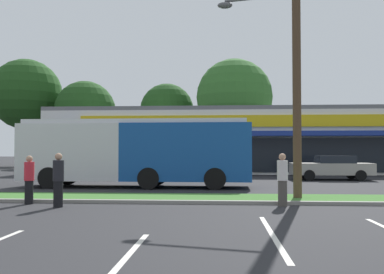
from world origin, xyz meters
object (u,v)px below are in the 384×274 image
(utility_pole, at_px, (292,47))
(car_2, at_px, (332,167))
(city_bus, at_px, (136,151))
(pedestrian_far, at_px, (29,180))
(pedestrian_by_pole, at_px, (282,180))
(pedestrian_near_bench, at_px, (58,180))
(car_1, at_px, (155,167))

(utility_pole, xyz_separation_m, car_2, (4.13, 10.98, -4.71))
(city_bus, relative_size, pedestrian_far, 6.92)
(pedestrian_by_pole, bearing_deg, car_2, 170.91)
(pedestrian_by_pole, height_order, pedestrian_far, pedestrian_by_pole)
(pedestrian_near_bench, xyz_separation_m, pedestrian_far, (-1.27, 0.72, -0.04))
(car_1, relative_size, pedestrian_by_pole, 2.65)
(car_2, xyz_separation_m, pedestrian_far, (-13.04, -12.50, 0.05))
(city_bus, bearing_deg, car_2, -150.79)
(pedestrian_by_pole, relative_size, pedestrian_far, 1.05)
(utility_pole, height_order, pedestrian_near_bench, utility_pole)
(pedestrian_by_pole, bearing_deg, utility_pole, 169.83)
(car_2, height_order, pedestrian_near_bench, pedestrian_near_bench)
(car_2, height_order, pedestrian_far, pedestrian_far)
(utility_pole, xyz_separation_m, city_bus, (-6.66, 5.19, -3.71))
(car_1, distance_m, pedestrian_far, 12.75)
(car_1, bearing_deg, car_2, -0.27)
(city_bus, xyz_separation_m, pedestrian_near_bench, (-0.98, -7.43, -0.91))
(city_bus, relative_size, car_2, 2.35)
(utility_pole, distance_m, pedestrian_by_pole, 4.89)
(car_2, bearing_deg, utility_pole, 69.42)
(car_1, height_order, car_2, car_1)
(city_bus, height_order, car_2, city_bus)
(utility_pole, distance_m, pedestrian_far, 10.17)
(utility_pole, bearing_deg, pedestrian_by_pole, -111.81)
(car_1, bearing_deg, city_bus, -90.04)
(utility_pole, xyz_separation_m, pedestrian_far, (-8.91, -1.52, -4.66))
(car_2, height_order, pedestrian_by_pole, pedestrian_by_pole)
(car_1, relative_size, car_2, 0.94)
(car_1, relative_size, pedestrian_near_bench, 2.63)
(utility_pole, distance_m, city_bus, 9.23)
(utility_pole, relative_size, pedestrian_near_bench, 6.04)
(city_bus, bearing_deg, utility_pole, 143.06)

